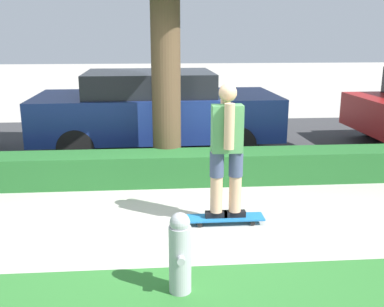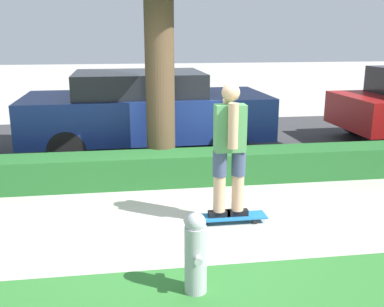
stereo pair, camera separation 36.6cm
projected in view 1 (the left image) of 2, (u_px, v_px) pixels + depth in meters
name	position (u px, v px, depth m)	size (l,w,h in m)	color
ground_plane	(176.00, 225.00, 5.32)	(60.00, 60.00, 0.00)	#ADA89E
street_asphalt	(167.00, 142.00, 9.36)	(18.52, 5.00, 0.01)	#38383A
hedge_row	(171.00, 168.00, 6.80)	(18.52, 0.60, 0.47)	#236028
skateboard	(225.00, 218.00, 5.37)	(0.92, 0.24, 0.08)	#1E6BAD
skater_person	(227.00, 148.00, 5.15)	(0.48, 0.41, 1.59)	black
parked_car_middle	(156.00, 109.00, 8.55)	(4.55, 2.09, 1.52)	navy
fire_hydrant	(180.00, 253.00, 3.86)	(0.19, 0.31, 0.75)	#ADADB2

